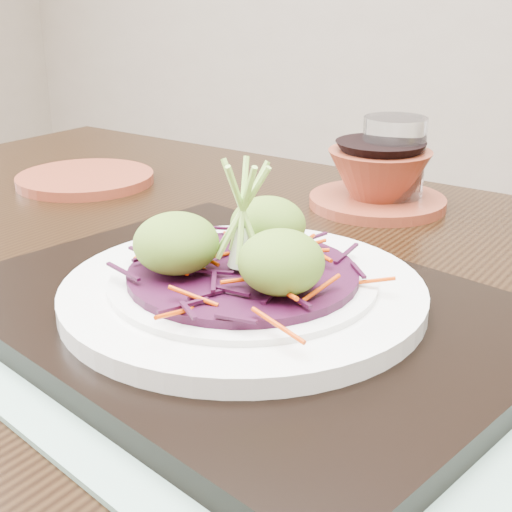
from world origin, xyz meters
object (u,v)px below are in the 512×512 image
at_px(serving_tray, 243,313).
at_px(terracotta_bowl_set, 378,182).
at_px(terracotta_side_plate, 85,179).
at_px(water_glass, 393,162).
at_px(dining_table, 241,431).
at_px(white_plate, 243,291).

height_order(serving_tray, terracotta_bowl_set, terracotta_bowl_set).
bearing_deg(terracotta_side_plate, water_glass, 12.37).
bearing_deg(dining_table, white_plate, -48.86).
bearing_deg(water_glass, terracotta_bowl_set, -132.88).
bearing_deg(terracotta_side_plate, white_plate, -36.55).
bearing_deg(terracotta_bowl_set, dining_table, -92.25).
xyz_separation_m(terracotta_side_plate, water_glass, (0.35, 0.08, 0.04)).
bearing_deg(terracotta_bowl_set, water_glass, 47.12).
bearing_deg(water_glass, dining_table, -94.21).
bearing_deg(terracotta_bowl_set, terracotta_side_plate, -169.16).
bearing_deg(water_glass, terracotta_side_plate, -167.63).
relative_size(terracotta_side_plate, water_glass, 1.71).
distance_m(water_glass, terracotta_bowl_set, 0.03).
height_order(serving_tray, white_plate, white_plate).
distance_m(dining_table, white_plate, 0.14).
height_order(dining_table, serving_tray, serving_tray).
xyz_separation_m(dining_table, white_plate, (0.02, -0.03, 0.13)).
xyz_separation_m(white_plate, water_glass, (0.01, 0.34, 0.02)).
distance_m(dining_table, water_glass, 0.35).
distance_m(serving_tray, white_plate, 0.02).
height_order(white_plate, terracotta_bowl_set, terracotta_bowl_set).
height_order(terracotta_side_plate, water_glass, water_glass).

